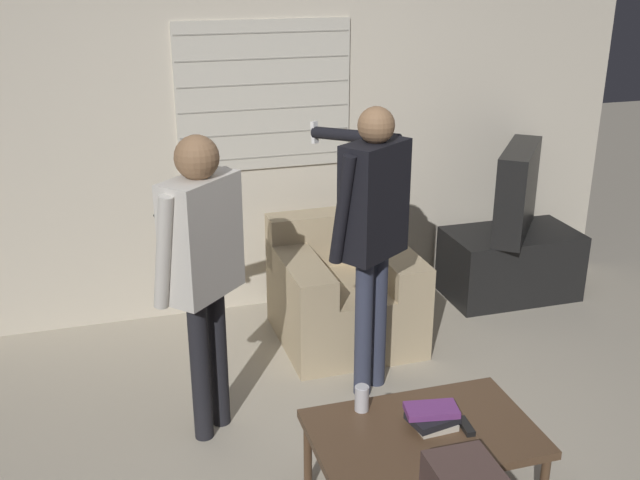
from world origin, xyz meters
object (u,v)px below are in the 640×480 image
Objects in this scene: book_stack at (432,417)px; spare_remote at (466,426)px; person_right_standing at (372,218)px; armchair_beige at (343,292)px; person_left_standing at (201,253)px; soda_can at (362,398)px; tv at (517,191)px; coffee_table at (423,437)px.

spare_remote is (0.14, -0.06, -0.03)m from book_stack.
armchair_beige is at bearing 51.16° from person_right_standing.
person_right_standing is at bearing -34.37° from person_left_standing.
person_right_standing is 13.27× the size of soda_can.
person_left_standing is at bearing 134.96° from book_stack.
soda_can is at bearing -91.09° from person_left_standing.
armchair_beige reaches higher than soda_can.
person_right_standing is 1.18m from book_stack.
spare_remote is at bearing 3.48° from tv.
tv is at bearing 59.86° from spare_remote.
soda_can reaches higher than coffee_table.
person_right_standing is at bearing -19.59° from tv.
tv is at bearing -19.54° from person_left_standing.
coffee_table is 3.97× the size of book_stack.
tv is 2.49m from book_stack.
book_stack is at bearing 0.05° from tv.
person_right_standing reaches higher than armchair_beige.
coffee_table is at bearing -0.53° from tv.
person_left_standing reaches higher than coffee_table.
person_left_standing is at bearing 132.70° from coffee_table.
armchair_beige is 0.99m from person_right_standing.
armchair_beige is 1.69m from book_stack.
book_stack reaches higher than spare_remote.
tv reaches higher than spare_remote.
armchair_beige is 0.53× the size of person_right_standing.
soda_can is (-1.78, -1.74, -0.32)m from tv.
person_right_standing is 12.60× the size of spare_remote.
coffee_table is 0.10m from book_stack.
book_stack is (-0.13, -1.68, 0.16)m from armchair_beige.
book_stack is at bearing 84.65° from armchair_beige.
armchair_beige is 1.71m from coffee_table.
person_left_standing is 0.97× the size of person_right_standing.
spare_remote is (0.40, -0.27, -0.05)m from soda_can.
person_left_standing reaches higher than book_stack.
book_stack is at bearing -127.93° from person_right_standing.
person_left_standing is at bearing 37.74° from armchair_beige.
spare_remote is at bearing -120.61° from person_right_standing.
tv reaches higher than book_stack.
spare_remote is (0.00, -1.74, 0.13)m from armchair_beige.
person_right_standing is at bearing 97.60° from spare_remote.
book_stack is (0.87, -0.88, -0.55)m from person_left_standing.
tv is 2.47m from spare_remote.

